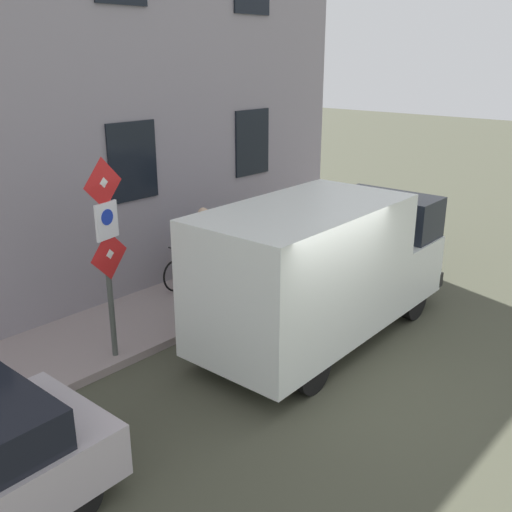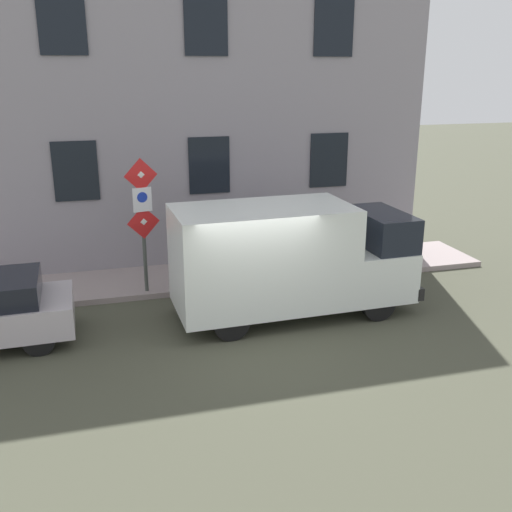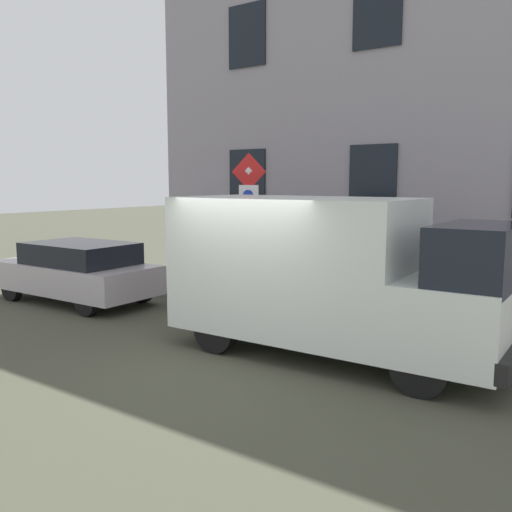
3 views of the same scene
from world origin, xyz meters
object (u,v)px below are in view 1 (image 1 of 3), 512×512
object	(u,v)px
litter_bin	(211,288)
sign_post_stacked	(107,238)
bicycle_orange	(194,267)
bicycle_black	(251,247)
pedestrian	(204,245)
bicycle_blue	(224,257)
delivery_van	(323,266)

from	to	relation	value
litter_bin	sign_post_stacked	bearing A→B (deg)	93.70
sign_post_stacked	bicycle_orange	xyz separation A→B (m)	(1.38, -2.95, -1.62)
sign_post_stacked	bicycle_black	bearing A→B (deg)	-73.72
pedestrian	litter_bin	world-z (taller)	pedestrian
bicycle_blue	bicycle_orange	distance (m)	0.89
pedestrian	litter_bin	distance (m)	1.21
sign_post_stacked	bicycle_blue	size ratio (longest dim) A/B	1.80
litter_bin	delivery_van	bearing A→B (deg)	-161.52
bicycle_orange	litter_bin	xyz separation A→B (m)	(-1.24, 0.70, 0.08)
delivery_van	pedestrian	distance (m)	2.95
delivery_van	pedestrian	size ratio (longest dim) A/B	3.13
bicycle_blue	pedestrian	distance (m)	1.13
sign_post_stacked	bicycle_blue	xyz separation A→B (m)	(1.38, -3.84, -1.62)
sign_post_stacked	litter_bin	size ratio (longest dim) A/B	3.43
bicycle_black	litter_bin	distance (m)	2.77
bicycle_black	litter_bin	xyz separation A→B (m)	(-1.24, 2.48, 0.08)
sign_post_stacked	delivery_van	distance (m)	3.59
delivery_van	litter_bin	distance (m)	2.29
bicycle_blue	pedestrian	world-z (taller)	pedestrian
sign_post_stacked	pedestrian	size ratio (longest dim) A/B	1.79
bicycle_orange	litter_bin	bearing A→B (deg)	59.24
bicycle_blue	bicycle_orange	world-z (taller)	same
delivery_van	bicycle_blue	size ratio (longest dim) A/B	3.15
sign_post_stacked	bicycle_orange	bearing A→B (deg)	-64.90
bicycle_black	bicycle_blue	bearing A→B (deg)	-0.71
sign_post_stacked	bicycle_blue	bearing A→B (deg)	-70.21
bicycle_black	bicycle_blue	size ratio (longest dim) A/B	1.00
bicycle_orange	litter_bin	world-z (taller)	litter_bin
bicycle_blue	bicycle_orange	xyz separation A→B (m)	(-0.00, 0.89, 0.00)
bicycle_blue	bicycle_orange	bearing A→B (deg)	-0.69
bicycle_orange	pedestrian	distance (m)	0.66
bicycle_blue	litter_bin	world-z (taller)	litter_bin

